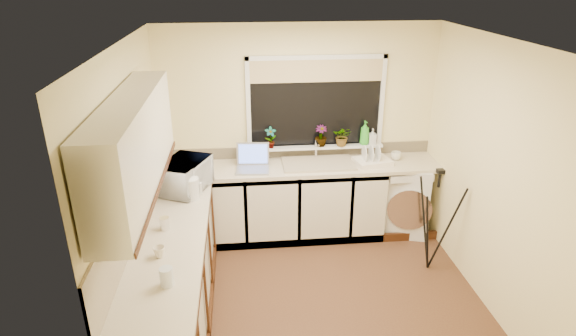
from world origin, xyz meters
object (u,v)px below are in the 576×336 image
(soap_bottle_clear, at_px, (372,136))
(cup_back, at_px, (396,156))
(plant_d, at_px, (343,136))
(kettle, at_px, (191,189))
(glass_jug, at_px, (167,277))
(laptop, at_px, (253,162))
(plant_c, at_px, (321,136))
(cup_left, at_px, (159,252))
(soap_bottle_green, at_px, (365,133))
(tripod, at_px, (434,221))
(steel_jar, at_px, (165,224))
(washing_machine, at_px, (401,196))
(dish_rack, at_px, (372,162))
(microwave, at_px, (185,176))
(plant_a, at_px, (271,138))

(soap_bottle_clear, xyz_separation_m, cup_back, (0.25, -0.16, -0.20))
(plant_d, bearing_deg, soap_bottle_clear, 3.95)
(kettle, relative_size, glass_jug, 1.49)
(glass_jug, xyz_separation_m, soap_bottle_clear, (2.11, 2.32, 0.17))
(laptop, bearing_deg, plant_d, 16.38)
(plant_c, bearing_deg, cup_left, -129.39)
(plant_d, distance_m, soap_bottle_green, 0.27)
(tripod, distance_m, plant_c, 1.59)
(steel_jar, height_order, cup_back, steel_jar)
(washing_machine, distance_m, plant_d, 1.04)
(tripod, height_order, cup_left, tripod)
(kettle, distance_m, soap_bottle_green, 2.18)
(plant_c, xyz_separation_m, soap_bottle_clear, (0.62, 0.00, -0.03))
(plant_d, relative_size, cup_back, 1.98)
(laptop, distance_m, plant_d, 1.10)
(cup_back, bearing_deg, soap_bottle_clear, 148.24)
(plant_c, xyz_separation_m, cup_left, (-1.60, -1.94, -0.23))
(kettle, relative_size, cup_back, 1.74)
(soap_bottle_clear, relative_size, cup_left, 2.00)
(tripod, bearing_deg, kettle, -169.28)
(dish_rack, relative_size, microwave, 0.71)
(soap_bottle_green, height_order, cup_back, soap_bottle_green)
(laptop, bearing_deg, microwave, -140.63)
(dish_rack, height_order, cup_back, cup_back)
(kettle, xyz_separation_m, plant_c, (1.43, 0.94, 0.17))
(soap_bottle_clear, bearing_deg, laptop, -170.17)
(laptop, xyz_separation_m, plant_c, (0.81, 0.24, 0.20))
(kettle, xyz_separation_m, glass_jug, (-0.06, -1.37, -0.03))
(plant_d, height_order, cup_back, plant_d)
(dish_rack, bearing_deg, cup_back, 7.24)
(plant_a, height_order, cup_back, plant_a)
(glass_jug, relative_size, steel_jar, 1.24)
(washing_machine, height_order, plant_c, plant_c)
(steel_jar, bearing_deg, glass_jug, -81.21)
(cup_left, bearing_deg, soap_bottle_green, 42.62)
(dish_rack, xyz_separation_m, plant_c, (-0.56, 0.26, 0.24))
(soap_bottle_green, bearing_deg, glass_jug, -130.91)
(dish_rack, height_order, steel_jar, steel_jar)
(kettle, relative_size, plant_d, 0.88)
(dish_rack, bearing_deg, steel_jar, -161.00)
(plant_d, height_order, soap_bottle_clear, plant_d)
(dish_rack, bearing_deg, washing_machine, -2.37)
(dish_rack, relative_size, tripod, 0.35)
(washing_machine, xyz_separation_m, plant_c, (-0.97, 0.19, 0.74))
(plant_a, distance_m, cup_left, 2.19)
(plant_a, bearing_deg, microwave, -141.94)
(laptop, distance_m, cup_left, 1.87)
(laptop, xyz_separation_m, soap_bottle_green, (1.33, 0.25, 0.22))
(tripod, xyz_separation_m, steel_jar, (-2.63, -0.46, 0.38))
(steel_jar, bearing_deg, microwave, 82.62)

